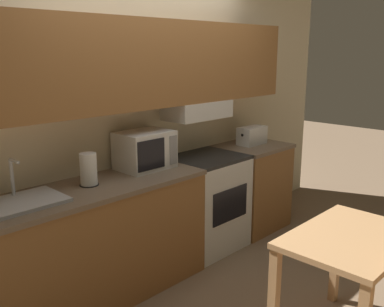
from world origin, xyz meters
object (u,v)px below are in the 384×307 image
Objects in this scene: dining_table at (350,255)px; toaster at (252,135)px; microwave at (145,150)px; sink_basin at (23,201)px; stove_range at (206,202)px; paper_towel_roll at (88,169)px.

toaster is at bearing 54.66° from dining_table.
microwave reaches higher than sink_basin.
sink_basin reaches higher than stove_range.
toaster reaches higher than stove_range.
toaster is at bearing -0.36° from paper_towel_roll.
paper_towel_roll is (-0.58, -0.06, -0.04)m from microwave.
toaster is (0.72, 0.02, 0.54)m from stove_range.
microwave is at bearing 5.24° from sink_basin.
toaster is (1.37, -0.08, -0.06)m from microwave.
stove_range is 1.36m from paper_towel_roll.
stove_range is 2.04× the size of microwave.
microwave reaches higher than paper_towel_roll.
sink_basin is 0.54× the size of dining_table.
microwave reaches higher than stove_range.
microwave is 1.34× the size of toaster.
microwave is 1.37m from toaster.
toaster is 1.39× the size of paper_towel_roll.
microwave is 0.90× the size of sink_basin.
microwave is at bearing 97.98° from dining_table.
dining_table is (0.81, -1.61, -0.40)m from paper_towel_roll.
paper_towel_roll is (-1.95, 0.01, 0.02)m from toaster.
paper_towel_roll is at bearing 178.54° from stove_range.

